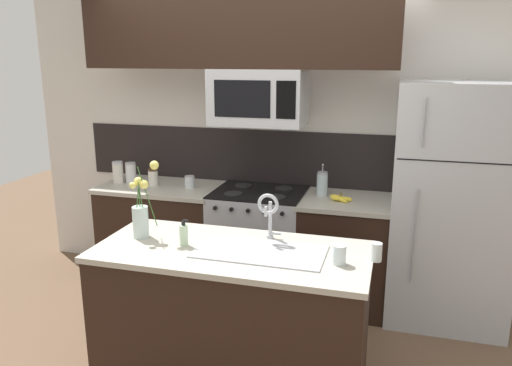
% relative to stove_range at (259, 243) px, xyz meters
% --- Properties ---
extents(ground_plane, '(10.00, 10.00, 0.00)m').
position_rel_stove_range_xyz_m(ground_plane, '(-0.00, -0.90, -0.46)').
color(ground_plane, brown).
extents(rear_partition, '(5.20, 0.10, 2.60)m').
position_rel_stove_range_xyz_m(rear_partition, '(0.30, 0.38, 0.84)').
color(rear_partition, silver).
rests_on(rear_partition, ground).
extents(splash_band, '(3.52, 0.01, 0.48)m').
position_rel_stove_range_xyz_m(splash_band, '(-0.00, 0.32, 0.69)').
color(splash_band, black).
rests_on(splash_band, rear_partition).
extents(back_counter_left, '(1.06, 0.65, 0.91)m').
position_rel_stove_range_xyz_m(back_counter_left, '(-0.90, 0.00, -0.01)').
color(back_counter_left, black).
rests_on(back_counter_left, ground).
extents(back_counter_right, '(0.72, 0.65, 0.91)m').
position_rel_stove_range_xyz_m(back_counter_right, '(0.73, 0.00, -0.01)').
color(back_counter_right, black).
rests_on(back_counter_right, ground).
extents(stove_range, '(0.76, 0.64, 0.93)m').
position_rel_stove_range_xyz_m(stove_range, '(0.00, 0.00, 0.00)').
color(stove_range, '#B7BABF').
rests_on(stove_range, ground).
extents(microwave, '(0.74, 0.40, 0.44)m').
position_rel_stove_range_xyz_m(microwave, '(0.00, -0.02, 1.24)').
color(microwave, '#B7BABF').
extents(upper_cabinet_band, '(2.49, 0.34, 0.60)m').
position_rel_stove_range_xyz_m(upper_cabinet_band, '(-0.17, -0.05, 1.76)').
color(upper_cabinet_band, black).
extents(refrigerator, '(0.87, 0.74, 1.84)m').
position_rel_stove_range_xyz_m(refrigerator, '(1.51, 0.02, 0.46)').
color(refrigerator, '#B7BABF').
rests_on(refrigerator, ground).
extents(storage_jar_tall, '(0.09, 0.09, 0.19)m').
position_rel_stove_range_xyz_m(storage_jar_tall, '(-1.31, -0.02, 0.55)').
color(storage_jar_tall, silver).
rests_on(storage_jar_tall, back_counter_left).
extents(storage_jar_medium, '(0.09, 0.09, 0.19)m').
position_rel_stove_range_xyz_m(storage_jar_medium, '(-1.20, 0.01, 0.54)').
color(storage_jar_medium, silver).
rests_on(storage_jar_medium, back_counter_left).
extents(storage_jar_short, '(0.09, 0.09, 0.15)m').
position_rel_stove_range_xyz_m(storage_jar_short, '(-0.96, -0.02, 0.52)').
color(storage_jar_short, silver).
rests_on(storage_jar_short, back_counter_left).
extents(storage_jar_squat, '(0.08, 0.08, 0.11)m').
position_rel_stove_range_xyz_m(storage_jar_squat, '(-0.62, -0.01, 0.50)').
color(storage_jar_squat, silver).
rests_on(storage_jar_squat, back_counter_left).
extents(banana_bunch, '(0.19, 0.13, 0.08)m').
position_rel_stove_range_xyz_m(banana_bunch, '(0.69, -0.06, 0.47)').
color(banana_bunch, yellow).
rests_on(banana_bunch, back_counter_right).
extents(french_press, '(0.09, 0.09, 0.27)m').
position_rel_stove_range_xyz_m(french_press, '(0.52, 0.06, 0.55)').
color(french_press, silver).
rests_on(french_press, back_counter_right).
extents(island_counter, '(1.64, 0.74, 0.91)m').
position_rel_stove_range_xyz_m(island_counter, '(0.18, -1.25, -0.01)').
color(island_counter, black).
rests_on(island_counter, ground).
extents(kitchen_sink, '(0.76, 0.39, 0.16)m').
position_rel_stove_range_xyz_m(kitchen_sink, '(0.35, -1.25, 0.38)').
color(kitchen_sink, '#ADAFB5').
rests_on(kitchen_sink, island_counter).
extents(sink_faucet, '(0.14, 0.14, 0.31)m').
position_rel_stove_range_xyz_m(sink_faucet, '(0.36, -1.06, 0.65)').
color(sink_faucet, '#B7BABF').
rests_on(sink_faucet, island_counter).
extents(dish_soap_bottle, '(0.06, 0.05, 0.16)m').
position_rel_stove_range_xyz_m(dish_soap_bottle, '(-0.11, -1.28, 0.52)').
color(dish_soap_bottle, beige).
rests_on(dish_soap_bottle, island_counter).
extents(drinking_glass, '(0.08, 0.08, 0.11)m').
position_rel_stove_range_xyz_m(drinking_glass, '(0.82, -1.30, 0.50)').
color(drinking_glass, silver).
rests_on(drinking_glass, island_counter).
extents(spare_glass, '(0.06, 0.06, 0.11)m').
position_rel_stove_range_xyz_m(spare_glass, '(1.01, -1.20, 0.50)').
color(spare_glass, silver).
rests_on(spare_glass, island_counter).
extents(flower_vase, '(0.17, 0.12, 0.49)m').
position_rel_stove_range_xyz_m(flower_vase, '(-0.43, -1.21, 0.59)').
color(flower_vase, silver).
rests_on(flower_vase, island_counter).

